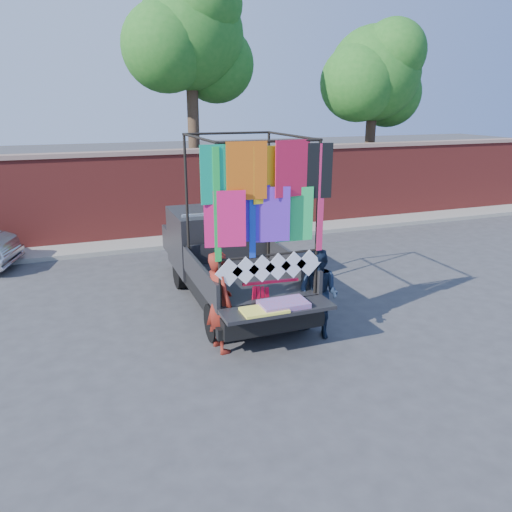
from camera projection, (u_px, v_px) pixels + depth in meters
name	position (u px, v px, depth m)	size (l,w,h in m)	color
ground	(254.00, 331.00, 8.94)	(90.00, 90.00, 0.00)	#38383A
brick_wall	(173.00, 194.00, 14.81)	(30.00, 0.45, 2.61)	maroon
curb	(179.00, 240.00, 14.56)	(30.00, 1.20, 0.12)	gray
tree_mid	(192.00, 40.00, 14.85)	(4.20, 3.30, 7.73)	#38281C
tree_right	(376.00, 77.00, 17.31)	(4.20, 3.30, 6.62)	#38281C
pickup_truck	(223.00, 254.00, 10.52)	(2.15, 5.40, 3.40)	black
woman	(220.00, 302.00, 8.05)	(0.62, 0.41, 1.70)	maroon
man	(318.00, 294.00, 8.55)	(0.76, 0.60, 1.57)	#141F32
streamer_bundle	(265.00, 294.00, 8.23)	(0.96, 0.12, 0.66)	red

